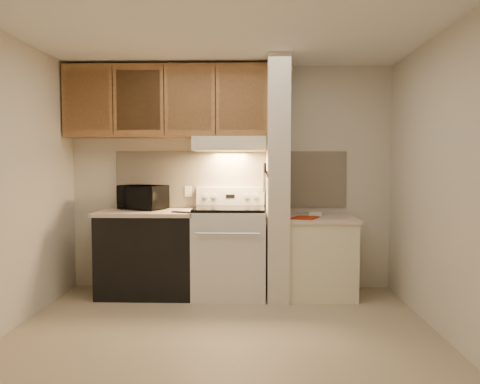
{
  "coord_description": "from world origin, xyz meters",
  "views": [
    {
      "loc": [
        0.24,
        -3.8,
        1.42
      ],
      "look_at": [
        0.12,
        0.75,
        1.14
      ],
      "focal_mm": 35.0,
      "sensor_mm": 36.0,
      "label": 1
    }
  ],
  "objects": [
    {
      "name": "wall_back",
      "position": [
        0.0,
        1.5,
        1.25
      ],
      "size": [
        3.6,
        2.5,
        0.02
      ],
      "primitive_type": "cube",
      "rotation": [
        1.57,
        0.0,
        0.0
      ],
      "color": "beige",
      "rests_on": "floor"
    },
    {
      "name": "spoon_rest",
      "position": [
        -0.48,
        0.97,
        0.92
      ],
      "size": [
        0.22,
        0.15,
        0.01
      ],
      "primitive_type": "cube",
      "rotation": [
        0.0,
        0.0,
        -0.44
      ],
      "color": "black",
      "rests_on": "left_countertop"
    },
    {
      "name": "hood_lip",
      "position": [
        0.0,
        1.07,
        1.58
      ],
      "size": [
        0.78,
        0.04,
        0.06
      ],
      "primitive_type": "cube",
      "color": "#ECE6C4",
      "rests_on": "range_hood"
    },
    {
      "name": "range_backguard",
      "position": [
        0.0,
        1.44,
        1.05
      ],
      "size": [
        0.76,
        0.08,
        0.2
      ],
      "primitive_type": "cube",
      "color": "silver",
      "rests_on": "range_body"
    },
    {
      "name": "wall_left",
      "position": [
        -1.8,
        0.0,
        1.25
      ],
      "size": [
        0.02,
        3.0,
        2.5
      ],
      "primitive_type": "cube",
      "color": "beige",
      "rests_on": "floor"
    },
    {
      "name": "range_body",
      "position": [
        0.0,
        1.16,
        0.46
      ],
      "size": [
        0.76,
        0.65,
        0.92
      ],
      "primitive_type": "cube",
      "color": "silver",
      "rests_on": "floor"
    },
    {
      "name": "range_hood",
      "position": [
        0.0,
        1.28,
        1.62
      ],
      "size": [
        0.78,
        0.44,
        0.15
      ],
      "primitive_type": "cube",
      "color": "#ECE6C4",
      "rests_on": "upper_cabinets"
    },
    {
      "name": "knife_strip",
      "position": [
        0.39,
        1.1,
        1.32
      ],
      "size": [
        0.02,
        0.42,
        0.04
      ],
      "primitive_type": "cube",
      "color": "black",
      "rests_on": "partition_pillar"
    },
    {
      "name": "knife_blade_b",
      "position": [
        0.38,
        1.03,
        1.21
      ],
      "size": [
        0.01,
        0.04,
        0.18
      ],
      "primitive_type": "cube",
      "color": "silver",
      "rests_on": "knife_strip"
    },
    {
      "name": "dishwasher_front",
      "position": [
        -0.88,
        1.17,
        0.43
      ],
      "size": [
        1.0,
        0.63,
        0.87
      ],
      "primitive_type": "cube",
      "color": "black",
      "rests_on": "floor"
    },
    {
      "name": "upper_cabinets",
      "position": [
        -0.69,
        1.32,
        2.08
      ],
      "size": [
        2.18,
        0.33,
        0.77
      ],
      "primitive_type": "cube",
      "color": "#98683B",
      "rests_on": "wall_back"
    },
    {
      "name": "pillar_trim",
      "position": [
        0.39,
        1.15,
        1.3
      ],
      "size": [
        0.01,
        0.7,
        0.04
      ],
      "primitive_type": "cube",
      "color": "#98683B",
      "rests_on": "partition_pillar"
    },
    {
      "name": "partition_pillar",
      "position": [
        0.51,
        1.15,
        1.25
      ],
      "size": [
        0.22,
        0.7,
        2.5
      ],
      "primitive_type": "cube",
      "color": "beige",
      "rests_on": "floor"
    },
    {
      "name": "microwave",
      "position": [
        -0.96,
        1.31,
        1.04
      ],
      "size": [
        0.57,
        0.49,
        0.27
      ],
      "primitive_type": "imported",
      "rotation": [
        0.0,
        0.0,
        -0.42
      ],
      "color": "black",
      "rests_on": "left_countertop"
    },
    {
      "name": "cab_gap_c",
      "position": [
        -0.14,
        1.16,
        2.08
      ],
      "size": [
        0.01,
        0.01,
        0.73
      ],
      "primitive_type": "cube",
      "color": "black",
      "rests_on": "upper_cabinets"
    },
    {
      "name": "red_folder",
      "position": [
        0.79,
        1.02,
        0.86
      ],
      "size": [
        0.33,
        0.37,
        0.01
      ],
      "primitive_type": "cube",
      "rotation": [
        0.0,
        0.0,
        -0.41
      ],
      "color": "#A3270B",
      "rests_on": "right_countertop"
    },
    {
      "name": "oven_window",
      "position": [
        0.0,
        0.84,
        0.5
      ],
      "size": [
        0.5,
        0.01,
        0.3
      ],
      "primitive_type": "cube",
      "color": "black",
      "rests_on": "range_body"
    },
    {
      "name": "range_knob_right_inner",
      "position": [
        0.18,
        1.4,
        1.05
      ],
      "size": [
        0.05,
        0.02,
        0.05
      ],
      "primitive_type": "cylinder",
      "rotation": [
        1.57,
        0.0,
        0.0
      ],
      "color": "silver",
      "rests_on": "range_backguard"
    },
    {
      "name": "range_display",
      "position": [
        0.0,
        1.4,
        1.05
      ],
      "size": [
        0.1,
        0.01,
        0.04
      ],
      "primitive_type": "cube",
      "color": "black",
      "rests_on": "range_backguard"
    },
    {
      "name": "knife_handle_d",
      "position": [
        0.38,
        1.19,
        1.37
      ],
      "size": [
        0.02,
        0.02,
        0.1
      ],
      "primitive_type": "cylinder",
      "color": "black",
      "rests_on": "knife_strip"
    },
    {
      "name": "cab_door_a",
      "position": [
        -1.51,
        1.17,
        2.08
      ],
      "size": [
        0.46,
        0.01,
        0.63
      ],
      "primitive_type": "cube",
      "color": "#98683B",
      "rests_on": "upper_cabinets"
    },
    {
      "name": "range_knob_right_outer",
      "position": [
        0.28,
        1.4,
        1.05
      ],
      "size": [
        0.05,
        0.02,
        0.05
      ],
      "primitive_type": "cylinder",
      "rotation": [
        1.57,
        0.0,
        0.0
      ],
      "color": "silver",
      "rests_on": "range_backguard"
    },
    {
      "name": "backsplash",
      "position": [
        0.0,
        1.49,
        1.24
      ],
      "size": [
        2.6,
        0.02,
        0.63
      ],
      "primitive_type": "cube",
      "color": "beige",
      "rests_on": "wall_back"
    },
    {
      "name": "range_knob_left_inner",
      "position": [
        -0.18,
        1.4,
        1.05
      ],
      "size": [
        0.05,
        0.02,
        0.05
      ],
      "primitive_type": "cylinder",
      "rotation": [
        1.57,
        0.0,
        0.0
      ],
      "color": "silver",
      "rests_on": "range_backguard"
    },
    {
      "name": "left_countertop",
      "position": [
        -0.88,
        1.17,
        0.89
      ],
      "size": [
        1.04,
        0.67,
        0.04
      ],
      "primitive_type": "cube",
      "color": "beige",
      "rests_on": "dishwasher_front"
    },
    {
      "name": "cab_gap_a",
      "position": [
        -1.23,
        1.16,
        2.08
      ],
      "size": [
        0.01,
        0.01,
        0.73
      ],
      "primitive_type": "cube",
      "color": "black",
      "rests_on": "upper_cabinets"
    },
    {
      "name": "cab_door_d",
      "position": [
        0.13,
        1.17,
        2.08
      ],
      "size": [
        0.46,
        0.01,
        0.63
      ],
      "primitive_type": "cube",
      "color": "#98683B",
      "rests_on": "upper_cabinets"
    },
    {
      "name": "range_knob_left_outer",
      "position": [
        -0.28,
        1.4,
        1.05
      ],
      "size": [
        0.05,
        0.02,
        0.05
      ],
      "primitive_type": "cylinder",
      "rotation": [
        1.57,
        0.0,
        0.0
      ],
      "color": "silver",
      "rests_on": "range_backguard"
    },
    {
      "name": "cab_door_c",
      "position": [
        -0.42,
        1.17,
        2.08
      ],
      "size": [
        0.46,
        0.01,
        0.63
      ],
      "primitive_type": "cube",
      "color": "#98683B",
      "rests_on": "upper_cabinets"
    },
    {
      "name": "right_countertop",
      "position": [
        0.97,
        1.15,
        0.83
      ],
      "size": [
        0.74,
        0.64,
        0.04
      ],
      "primitive_type": "cube",
      "color": "beige",
      "rests_on": "right_cab_base"
    },
    {
      "name": "knife_blade_a",
      "position": [
        0.38,
        0.95,
        1.22
      ],
      "size": [
        0.01,
        0.03,
        0.16
      ],
      "primitive_type": "cube",
      "color": "silver",
      "rests_on": "knife_strip"
    },
    {
      "name": "knife_handle_a",
      "position": [
        0.38,
        0.94,
        1.37
      ],
      "size": [
        0.02,
        0.02,
        0.1
      ],
      "primitive_type": "cylinder",
      "color": "black",
      "rests_on": "knife_strip"
    },
    {
      "name": "cab_gap_b",
      "position": [
        -0.69,
        1.16,
        2.08
      ],
      "size": [
        0.01,
        0.01,
        0.73
      ],
      "primitive_type": "cube",
      "color": "black",
      "rests_on": "upper_cabinets"
    },
    {
      "name": "floor",
      "position": [
        0.0,
        0.0,
        0.0
      ],
      "size": [
        3.6,
        3.6,
        0.0
      ],
      "primitive_type": "plane",
      "color": "tan",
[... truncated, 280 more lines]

